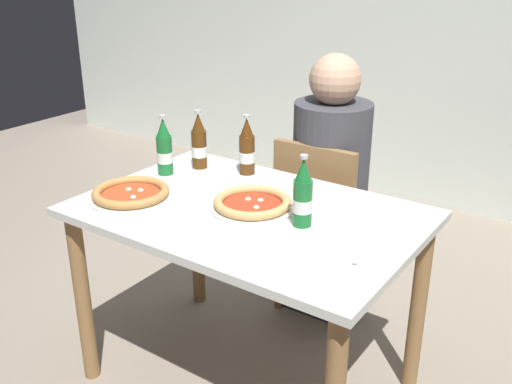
{
  "coord_description": "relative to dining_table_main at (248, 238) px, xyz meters",
  "views": [
    {
      "loc": [
        1.1,
        -1.54,
        1.6
      ],
      "look_at": [
        0.0,
        0.05,
        0.8
      ],
      "focal_mm": 41.09,
      "sensor_mm": 36.0,
      "label": 1
    }
  ],
  "objects": [
    {
      "name": "dining_table_main",
      "position": [
        0.0,
        0.0,
        0.0
      ],
      "size": [
        1.2,
        0.8,
        0.75
      ],
      "color": "silver",
      "rests_on": "ground_plane"
    },
    {
      "name": "beer_bottle_center",
      "position": [
        -0.49,
        0.1,
        0.22
      ],
      "size": [
        0.07,
        0.07,
        0.25
      ],
      "color": "#196B2D",
      "rests_on": "dining_table_main"
    },
    {
      "name": "pizza_marinara_far",
      "position": [
        -0.41,
        -0.17,
        0.14
      ],
      "size": [
        0.3,
        0.3,
        0.04
      ],
      "color": "white",
      "rests_on": "dining_table_main"
    },
    {
      "name": "beer_bottle_extra",
      "position": [
        -0.22,
        0.3,
        0.22
      ],
      "size": [
        0.07,
        0.07,
        0.25
      ],
      "color": "#512D0F",
      "rests_on": "dining_table_main"
    },
    {
      "name": "beer_bottle_left",
      "position": [
        -0.42,
        0.24,
        0.22
      ],
      "size": [
        0.07,
        0.07,
        0.25
      ],
      "color": "#512D0F",
      "rests_on": "dining_table_main"
    },
    {
      "name": "napkin_with_cutlery",
      "position": [
        0.43,
        -0.06,
        0.12
      ],
      "size": [
        0.23,
        0.23,
        0.01
      ],
      "color": "white",
      "rests_on": "dining_table_main"
    },
    {
      "name": "chair_behind_table",
      "position": [
        -0.02,
        0.61,
        -0.15
      ],
      "size": [
        0.41,
        0.41,
        0.85
      ],
      "rotation": [
        0.0,
        0.0,
        3.16
      ],
      "color": "olive",
      "rests_on": "ground_plane"
    },
    {
      "name": "back_wall_tiled",
      "position": [
        0.0,
        2.2,
        0.66
      ],
      "size": [
        7.0,
        0.1,
        2.6
      ],
      "primitive_type": "cube",
      "color": "silver",
      "rests_on": "ground_plane"
    },
    {
      "name": "beer_bottle_right",
      "position": [
        0.22,
        -0.0,
        0.22
      ],
      "size": [
        0.07,
        0.07,
        0.25
      ],
      "color": "#196B2D",
      "rests_on": "dining_table_main"
    },
    {
      "name": "ground_plane",
      "position": [
        0.0,
        0.0,
        -0.64
      ],
      "size": [
        8.0,
        8.0,
        0.0
      ],
      "primitive_type": "plane",
      "color": "gray"
    },
    {
      "name": "pizza_margherita_near",
      "position": [
        0.01,
        0.01,
        0.14
      ],
      "size": [
        0.3,
        0.3,
        0.04
      ],
      "color": "white",
      "rests_on": "dining_table_main"
    },
    {
      "name": "diner_seated",
      "position": [
        -0.02,
        0.66,
        -0.05
      ],
      "size": [
        0.34,
        0.34,
        1.21
      ],
      "color": "#2D3342",
      "rests_on": "ground_plane"
    }
  ]
}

